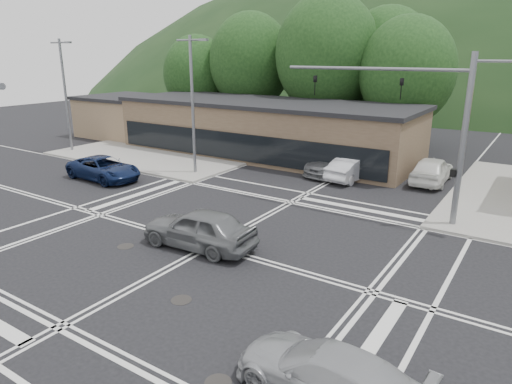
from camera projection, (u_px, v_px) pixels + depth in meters
The scene contains 19 objects.
ground at pixel (210, 246), 19.52m from camera, with size 120.00×120.00×0.00m, color black.
sidewalk_nw at pixel (183, 148), 39.36m from camera, with size 16.00×16.00×0.15m, color gray.
commercial_row at pixel (264, 130), 36.72m from camera, with size 24.00×8.00×4.00m, color brown.
commercial_nw at pixel (128, 117), 45.18m from camera, with size 8.00×7.00×3.60m, color #846B4F.
hill_north at pixel (492, 94), 91.46m from camera, with size 252.00×126.00×140.00m, color black.
tree_n_a at pixel (251, 61), 43.96m from camera, with size 8.00×8.00×11.75m.
tree_n_b at pixel (327, 54), 39.57m from camera, with size 9.00×9.00×12.98m.
tree_n_c at pixel (407, 72), 36.28m from camera, with size 7.60×7.60×10.87m.
tree_n_d at pixel (197, 74), 46.69m from camera, with size 6.80×6.80×9.76m.
tree_n_e at pixel (386, 62), 40.86m from camera, with size 8.40×8.40×11.98m.
streetlight_nw at pixel (193, 99), 29.67m from camera, with size 2.50×0.25×9.00m.
streetlight_w at pixel (65, 90), 36.75m from camera, with size 2.50×0.25×9.00m.
signal_mast_ne at pixel (437, 118), 20.95m from camera, with size 11.65×0.30×8.00m.
car_blue_west at pixel (104, 168), 29.60m from camera, with size 2.48×5.38×1.49m, color #0E1B40.
car_grey_center at pixel (199, 228), 19.19m from camera, with size 2.03×5.04×1.72m, color slate.
car_silver_east at pixel (328, 374), 10.73m from camera, with size 1.92×4.72×1.37m, color #9C9FA3.
car_queue_a at pixel (352, 168), 29.57m from camera, with size 1.58×4.54×1.50m, color silver.
car_queue_b at pixel (432, 170), 28.79m from camera, with size 2.01×4.99×1.70m, color white.
car_northbound at pixel (337, 162), 31.07m from camera, with size 2.29×5.64×1.64m, color slate.
Camera 1 is at (11.53, -13.95, 7.94)m, focal length 32.00 mm.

